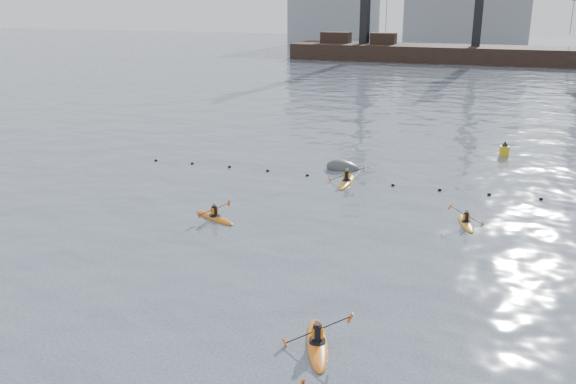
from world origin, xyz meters
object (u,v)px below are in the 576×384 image
Objects in this scene: kayaker_0 at (317,343)px; mooring_buoy at (344,169)px; kayaker_3 at (466,222)px; kayaker_5 at (347,181)px; kayaker_2 at (215,217)px; nav_buoy at (504,151)px.

mooring_buoy is at bearing 82.37° from kayaker_0.
kayaker_5 reaches higher than kayaker_3.
kayaker_0 reaches higher than mooring_buoy.
kayaker_2 is at bearing 179.59° from kayaker_3.
kayaker_5 is 3.54m from mooring_buoy.
kayaker_5 is 1.43× the size of mooring_buoy.
nav_buoy is at bearing 47.63° from kayaker_5.
kayaker_5 is at bearing 81.42° from kayaker_0.
kayaker_5 is at bearing -71.62° from mooring_buoy.
kayaker_5 is (-4.20, 19.68, 0.00)m from kayaker_0.
kayaker_3 is at bearing -95.18° from nav_buoy.
nav_buoy is at bearing 67.82° from kayaker_3.
kayaker_3 reaches higher than mooring_buoy.
mooring_buoy is at bearing -143.12° from nav_buoy.
kayaker_2 is 1.07× the size of kayaker_3.
kayaker_5 reaches higher than mooring_buoy.
nav_buoy reaches higher than kayaker_2.
kayaker_3 is at bearing -35.44° from kayaker_5.
kayaker_5 is at bearing 129.85° from kayaker_3.
nav_buoy is at bearing -9.07° from kayaker_2.
kayaker_2 is 10.51m from kayaker_5.
nav_buoy reaches higher than mooring_buoy.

